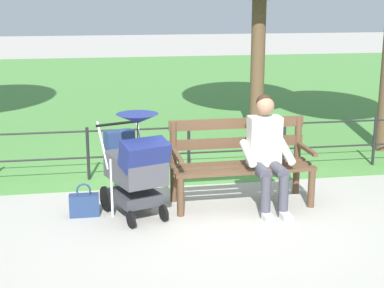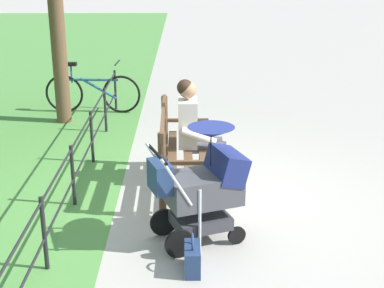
{
  "view_description": "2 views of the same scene",
  "coord_description": "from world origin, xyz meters",
  "px_view_note": "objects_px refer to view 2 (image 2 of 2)",
  "views": [
    {
      "loc": [
        1.23,
        6.1,
        2.33
      ],
      "look_at": [
        0.18,
        0.0,
        0.75
      ],
      "focal_mm": 54.4,
      "sensor_mm": 36.0,
      "label": 1
    },
    {
      "loc": [
        5.65,
        -0.03,
        2.68
      ],
      "look_at": [
        0.17,
        0.04,
        0.77
      ],
      "focal_mm": 52.11,
      "sensor_mm": 36.0,
      "label": 2
    }
  ],
  "objects_px": {
    "park_bench": "(178,148)",
    "bicycle": "(92,92)",
    "stroller": "(203,184)",
    "person_on_bench": "(197,129)",
    "handbag": "(192,258)"
  },
  "relations": [
    {
      "from": "person_on_bench",
      "to": "stroller",
      "type": "bearing_deg",
      "value": 1.23
    },
    {
      "from": "person_on_bench",
      "to": "bicycle",
      "type": "xyz_separation_m",
      "value": [
        -3.09,
        -1.74,
        -0.31
      ]
    },
    {
      "from": "handbag",
      "to": "bicycle",
      "type": "distance_m",
      "value": 5.38
    },
    {
      "from": "park_bench",
      "to": "stroller",
      "type": "distance_m",
      "value": 1.25
    },
    {
      "from": "park_bench",
      "to": "handbag",
      "type": "bearing_deg",
      "value": 4.63
    },
    {
      "from": "person_on_bench",
      "to": "handbag",
      "type": "xyz_separation_m",
      "value": [
        2.02,
        -0.08,
        -0.55
      ]
    },
    {
      "from": "person_on_bench",
      "to": "handbag",
      "type": "bearing_deg",
      "value": -2.24
    },
    {
      "from": "park_bench",
      "to": "bicycle",
      "type": "relative_size",
      "value": 0.97
    },
    {
      "from": "person_on_bench",
      "to": "stroller",
      "type": "relative_size",
      "value": 1.11
    },
    {
      "from": "handbag",
      "to": "park_bench",
      "type": "bearing_deg",
      "value": -175.37
    },
    {
      "from": "park_bench",
      "to": "person_on_bench",
      "type": "distance_m",
      "value": 0.36
    },
    {
      "from": "person_on_bench",
      "to": "handbag",
      "type": "distance_m",
      "value": 2.1
    },
    {
      "from": "handbag",
      "to": "bicycle",
      "type": "xyz_separation_m",
      "value": [
        -5.12,
        -1.66,
        0.24
      ]
    },
    {
      "from": "park_bench",
      "to": "bicycle",
      "type": "xyz_separation_m",
      "value": [
        -3.34,
        -1.52,
        -0.16
      ]
    },
    {
      "from": "park_bench",
      "to": "handbag",
      "type": "height_order",
      "value": "park_bench"
    }
  ]
}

